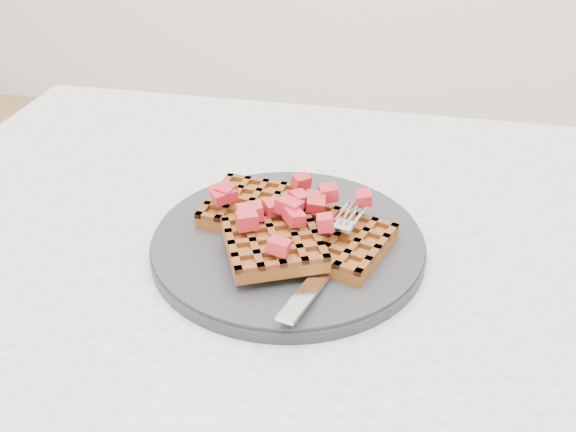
{
  "coord_description": "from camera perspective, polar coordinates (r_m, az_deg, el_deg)",
  "views": [
    {
      "loc": [
        -0.04,
        -0.48,
        1.12
      ],
      "look_at": [
        -0.14,
        0.03,
        0.79
      ],
      "focal_mm": 40.0,
      "sensor_mm": 36.0,
      "label": 1
    }
  ],
  "objects": [
    {
      "name": "fork",
      "position": [
        0.59,
        3.71,
        -3.95
      ],
      "size": [
        0.06,
        0.18,
        0.02
      ],
      "primitive_type": null,
      "rotation": [
        0.0,
        0.0,
        -0.23
      ],
      "color": "silver",
      "rests_on": "plate"
    },
    {
      "name": "strawberry_pile",
      "position": [
        0.61,
        0.0,
        1.1
      ],
      "size": [
        0.15,
        0.15,
        0.02
      ],
      "primitive_type": null,
      "color": "maroon",
      "rests_on": "waffles"
    },
    {
      "name": "table",
      "position": [
        0.69,
        11.54,
        -13.69
      ],
      "size": [
        1.2,
        0.8,
        0.75
      ],
      "color": "silver",
      "rests_on": "ground"
    },
    {
      "name": "plate",
      "position": [
        0.64,
        0.0,
        -2.42
      ],
      "size": [
        0.27,
        0.27,
        0.02
      ],
      "primitive_type": "cylinder",
      "color": "#242426",
      "rests_on": "table"
    },
    {
      "name": "waffles",
      "position": [
        0.63,
        -0.06,
        -1.17
      ],
      "size": [
        0.2,
        0.18,
        0.03
      ],
      "color": "brown",
      "rests_on": "plate"
    }
  ]
}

